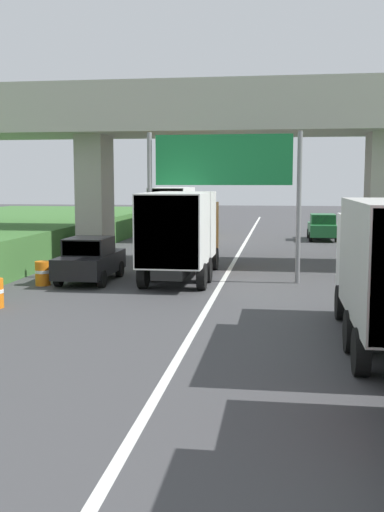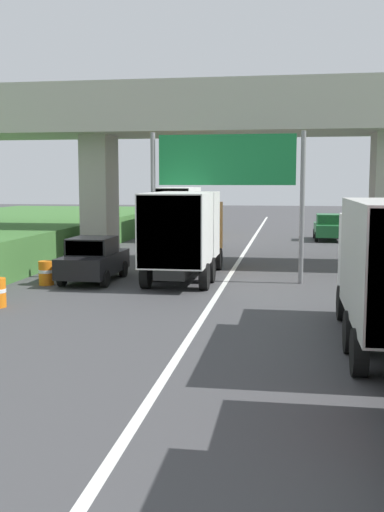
% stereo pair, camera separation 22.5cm
% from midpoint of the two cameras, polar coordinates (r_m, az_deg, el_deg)
% --- Properties ---
extents(lane_centre_stripe, '(0.20, 88.59, 0.01)m').
position_cam_midpoint_polar(lane_centre_stripe, '(23.06, 3.24, -2.67)').
color(lane_centre_stripe, white).
rests_on(lane_centre_stripe, ground).
extents(overpass_bridge, '(40.00, 4.80, 8.21)m').
position_cam_midpoint_polar(overpass_bridge, '(28.89, 4.57, 11.68)').
color(overpass_bridge, '#ADA89E').
rests_on(overpass_bridge, ground).
extents(overhead_highway_sign, '(5.88, 0.18, 5.71)m').
position_cam_midpoint_polar(overhead_highway_sign, '(23.49, 3.50, 7.91)').
color(overhead_highway_sign, slate).
rests_on(overhead_highway_sign, ground).
extents(truck_orange, '(2.44, 7.30, 3.44)m').
position_cam_midpoint_polar(truck_orange, '(24.07, -0.34, 2.38)').
color(truck_orange, black).
rests_on(truck_orange, ground).
extents(truck_yellow, '(2.44, 7.30, 3.44)m').
position_cam_midpoint_polar(truck_yellow, '(41.30, -0.95, 4.29)').
color(truck_yellow, black).
rests_on(truck_yellow, ground).
extents(car_green, '(1.86, 4.10, 1.72)m').
position_cam_midpoint_polar(car_green, '(41.28, 12.71, 2.62)').
color(car_green, '#236B38').
rests_on(car_green, ground).
extents(car_black, '(1.86, 4.10, 1.72)m').
position_cam_midpoint_polar(car_black, '(23.94, -8.87, -0.32)').
color(car_black, black).
rests_on(car_black, ground).
extents(construction_barrel_4, '(0.57, 0.57, 0.90)m').
position_cam_midpoint_polar(construction_barrel_4, '(23.52, -13.11, -1.53)').
color(construction_barrel_4, orange).
rests_on(construction_barrel_4, ground).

